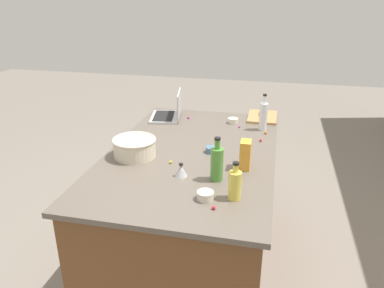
# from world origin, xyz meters

# --- Properties ---
(ground_plane) EXTENTS (12.00, 12.00, 0.00)m
(ground_plane) POSITION_xyz_m (0.00, 0.00, 0.00)
(ground_plane) COLOR slate
(island_counter) EXTENTS (1.71, 1.05, 0.90)m
(island_counter) POSITION_xyz_m (0.00, 0.00, 0.45)
(island_counter) COLOR brown
(island_counter) RESTS_ON ground
(laptop) EXTENTS (0.34, 0.28, 0.22)m
(laptop) POSITION_xyz_m (-0.61, -0.32, 0.95)
(laptop) COLOR #B7B7BC
(laptop) RESTS_ON island_counter
(mixing_bowl_large) EXTENTS (0.27, 0.27, 0.12)m
(mixing_bowl_large) POSITION_xyz_m (0.15, -0.33, 0.96)
(mixing_bowl_large) COLOR beige
(mixing_bowl_large) RESTS_ON island_counter
(bottle_olive) EXTENTS (0.07, 0.07, 0.25)m
(bottle_olive) POSITION_xyz_m (0.35, 0.22, 1.00)
(bottle_olive) COLOR #4C8C38
(bottle_olive) RESTS_ON island_counter
(bottle_vinegar) EXTENTS (0.06, 0.06, 0.27)m
(bottle_vinegar) POSITION_xyz_m (-0.50, 0.42, 1.01)
(bottle_vinegar) COLOR white
(bottle_vinegar) RESTS_ON island_counter
(bottle_oil) EXTENTS (0.06, 0.06, 0.20)m
(bottle_oil) POSITION_xyz_m (0.53, 0.34, 0.98)
(bottle_oil) COLOR #DBC64C
(bottle_oil) RESTS_ON island_counter
(cutting_board) EXTENTS (0.32, 0.23, 0.02)m
(cutting_board) POSITION_xyz_m (-0.78, 0.41, 0.91)
(cutting_board) COLOR #AD7F4C
(cutting_board) RESTS_ON island_counter
(butter_stick_left) EXTENTS (0.11, 0.04, 0.04)m
(butter_stick_left) POSITION_xyz_m (-0.81, 0.41, 0.94)
(butter_stick_left) COLOR #F4E58C
(butter_stick_left) RESTS_ON cutting_board
(ramekin_small) EXTENTS (0.07, 0.07, 0.04)m
(ramekin_small) POSITION_xyz_m (-0.01, 0.12, 0.92)
(ramekin_small) COLOR slate
(ramekin_small) RESTS_ON island_counter
(ramekin_medium) EXTENTS (0.09, 0.09, 0.04)m
(ramekin_medium) POSITION_xyz_m (0.57, 0.20, 0.92)
(ramekin_medium) COLOR beige
(ramekin_medium) RESTS_ON island_counter
(ramekin_wide) EXTENTS (0.08, 0.08, 0.04)m
(ramekin_wide) POSITION_xyz_m (-0.60, 0.19, 0.92)
(ramekin_wide) COLOR beige
(ramekin_wide) RESTS_ON island_counter
(kitchen_timer) EXTENTS (0.07, 0.07, 0.08)m
(kitchen_timer) POSITION_xyz_m (0.35, 0.02, 0.94)
(kitchen_timer) COLOR #B2B2B7
(kitchen_timer) RESTS_ON island_counter
(candy_bag) EXTENTS (0.09, 0.06, 0.17)m
(candy_bag) POSITION_xyz_m (0.17, 0.35, 0.99)
(candy_bag) COLOR gold
(candy_bag) RESTS_ON island_counter
(candy_0) EXTENTS (0.02, 0.02, 0.02)m
(candy_0) POSITION_xyz_m (-0.63, -0.17, 0.91)
(candy_0) COLOR #CC3399
(candy_0) RESTS_ON island_counter
(candy_1) EXTENTS (0.01, 0.01, 0.01)m
(candy_1) POSITION_xyz_m (-0.51, 0.25, 0.91)
(candy_1) COLOR #CC3399
(candy_1) RESTS_ON island_counter
(candy_2) EXTENTS (0.02, 0.02, 0.02)m
(candy_2) POSITION_xyz_m (0.20, -0.08, 0.91)
(candy_2) COLOR yellow
(candy_2) RESTS_ON island_counter
(candy_3) EXTENTS (0.02, 0.02, 0.02)m
(candy_3) POSITION_xyz_m (0.65, 0.25, 0.91)
(candy_3) COLOR red
(candy_3) RESTS_ON island_counter
(candy_4) EXTENTS (0.02, 0.02, 0.02)m
(candy_4) POSITION_xyz_m (-0.42, 0.45, 0.91)
(candy_4) COLOR orange
(candy_4) RESTS_ON island_counter
(candy_5) EXTENTS (0.02, 0.02, 0.02)m
(candy_5) POSITION_xyz_m (-0.22, -0.45, 0.91)
(candy_5) COLOR red
(candy_5) RESTS_ON island_counter
(candy_6) EXTENTS (0.01, 0.01, 0.01)m
(candy_6) POSITION_xyz_m (-0.20, 0.12, 0.91)
(candy_6) COLOR yellow
(candy_6) RESTS_ON island_counter
(candy_7) EXTENTS (0.02, 0.02, 0.02)m
(candy_7) POSITION_xyz_m (-0.27, 0.42, 0.91)
(candy_7) COLOR red
(candy_7) RESTS_ON island_counter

